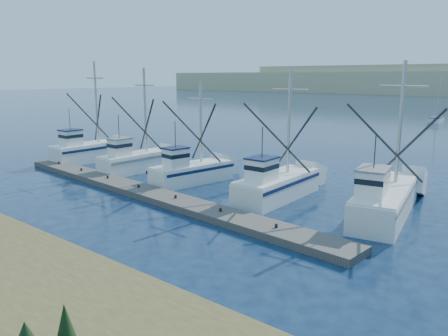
% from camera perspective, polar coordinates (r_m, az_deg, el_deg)
% --- Properties ---
extents(ground, '(500.00, 500.00, 0.00)m').
position_cam_1_polar(ground, '(21.36, -6.74, -10.33)').
color(ground, '#0D1B3B').
rests_on(ground, ground).
extents(floating_dock, '(31.44, 4.71, 0.42)m').
position_cam_1_polar(floating_dock, '(30.41, -9.98, -3.22)').
color(floating_dock, '#56524D').
rests_on(floating_dock, ground).
extents(trawler_fleet, '(31.36, 9.42, 9.44)m').
position_cam_1_polar(trawler_fleet, '(32.56, -1.73, -0.59)').
color(trawler_fleet, white).
rests_on(trawler_fleet, ground).
extents(sailboat_far, '(2.28, 6.37, 8.10)m').
position_cam_1_polar(sailboat_far, '(86.57, 25.98, 5.71)').
color(sailboat_far, white).
rests_on(sailboat_far, ground).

